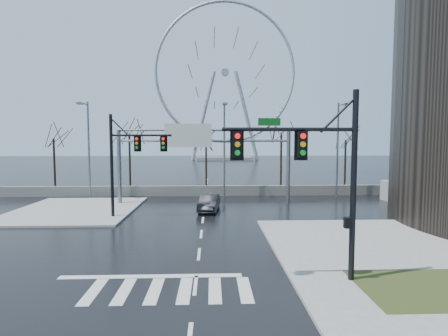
{
  "coord_description": "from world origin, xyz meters",
  "views": [
    {
      "loc": [
        0.68,
        -18.02,
        5.9
      ],
      "look_at": [
        1.58,
        7.26,
        4.0
      ],
      "focal_mm": 28.0,
      "sensor_mm": 36.0,
      "label": 1
    }
  ],
  "objects_px": {
    "signal_mast_far": "(126,156)",
    "sign_gantry": "(200,149)",
    "signal_mast_near": "(321,167)",
    "car": "(209,203)",
    "ferris_wheel": "(225,78)"
  },
  "relations": [
    {
      "from": "sign_gantry",
      "to": "signal_mast_near",
      "type": "bearing_deg",
      "value": -73.81
    },
    {
      "from": "signal_mast_far",
      "to": "sign_gantry",
      "type": "bearing_deg",
      "value": 47.53
    },
    {
      "from": "sign_gantry",
      "to": "car",
      "type": "height_order",
      "value": "sign_gantry"
    },
    {
      "from": "signal_mast_near",
      "to": "sign_gantry",
      "type": "height_order",
      "value": "signal_mast_near"
    },
    {
      "from": "signal_mast_far",
      "to": "signal_mast_near",
      "type": "bearing_deg",
      "value": -49.74
    },
    {
      "from": "signal_mast_near",
      "to": "car",
      "type": "height_order",
      "value": "signal_mast_near"
    },
    {
      "from": "signal_mast_far",
      "to": "sign_gantry",
      "type": "height_order",
      "value": "signal_mast_far"
    },
    {
      "from": "signal_mast_near",
      "to": "ferris_wheel",
      "type": "distance_m",
      "value": 101.29
    },
    {
      "from": "signal_mast_near",
      "to": "sign_gantry",
      "type": "bearing_deg",
      "value": 106.19
    },
    {
      "from": "signal_mast_near",
      "to": "sign_gantry",
      "type": "xyz_separation_m",
      "value": [
        -5.52,
        19.0,
        0.31
      ]
    },
    {
      "from": "car",
      "to": "signal_mast_near",
      "type": "bearing_deg",
      "value": -66.31
    },
    {
      "from": "sign_gantry",
      "to": "ferris_wheel",
      "type": "bearing_deg",
      "value": 86.16
    },
    {
      "from": "signal_mast_near",
      "to": "signal_mast_far",
      "type": "xyz_separation_m",
      "value": [
        -11.01,
        13.0,
        -0.04
      ]
    },
    {
      "from": "signal_mast_near",
      "to": "car",
      "type": "relative_size",
      "value": 1.86
    },
    {
      "from": "signal_mast_far",
      "to": "ferris_wheel",
      "type": "distance_m",
      "value": 89.3
    }
  ]
}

